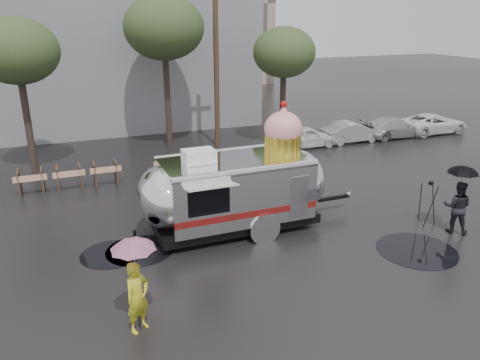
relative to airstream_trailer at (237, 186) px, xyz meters
name	(u,v)px	position (x,y,z in m)	size (l,w,h in m)	color
ground	(295,278)	(0.33, -3.65, -1.55)	(120.00, 120.00, 0.00)	black
puddles	(253,251)	(-0.15, -1.76, -1.55)	(11.23, 5.55, 0.01)	black
grey_building	(73,22)	(-3.67, 20.35, 4.95)	(22.00, 12.00, 13.00)	slate
utility_pole	(216,62)	(2.83, 10.35, 3.07)	(1.60, 0.28, 9.00)	#473323
tree_left	(17,52)	(-6.67, 9.35, 3.93)	(3.64, 3.64, 6.95)	#382D26
tree_mid	(164,28)	(0.33, 11.35, 4.79)	(4.20, 4.20, 8.03)	#382D26
tree_right	(284,53)	(6.33, 9.35, 3.50)	(3.36, 3.36, 6.42)	#382D26
barricade_row	(69,177)	(-5.22, 6.32, -1.03)	(4.30, 0.80, 1.00)	#473323
parked_cars	(377,127)	(12.11, 8.35, -0.83)	(13.20, 1.90, 1.50)	silver
airstream_trailer	(237,186)	(0.00, 0.00, 0.00)	(8.23, 3.15, 4.43)	silver
person_left	(138,297)	(-4.16, -4.31, -0.67)	(0.64, 0.42, 1.77)	gold
umbrella_pink	(134,255)	(-4.16, -4.31, 0.42)	(1.25, 1.25, 2.40)	pink
person_right	(457,207)	(6.80, -2.97, -0.64)	(0.87, 0.49, 1.82)	black
umbrella_black	(462,177)	(6.80, -2.97, 0.42)	(1.24, 1.24, 2.39)	black
tripod	(429,198)	(6.37, -2.11, -0.59)	(0.61, 0.66, 1.60)	black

